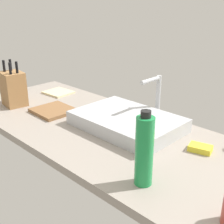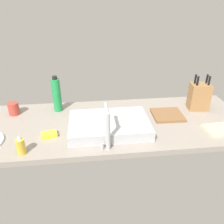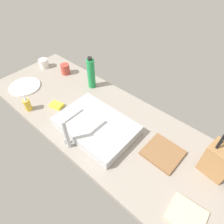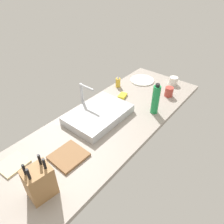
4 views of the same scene
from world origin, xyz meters
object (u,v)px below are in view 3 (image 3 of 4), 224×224
at_px(ceramic_cup, 44,63).
at_px(knife_block, 218,161).
at_px(faucet, 68,130).
at_px(soap_bottle, 27,104).
at_px(water_bottle, 91,73).
at_px(dish_sponge, 57,105).
at_px(dinner_plate, 25,86).
at_px(dish_towel, 186,215).
at_px(sink_basin, 96,126).
at_px(cutting_board, 163,153).
at_px(coffee_mug, 65,69).

bearing_deg(ceramic_cup, knife_block, 179.98).
distance_m(faucet, soap_bottle, 0.47).
bearing_deg(water_bottle, dish_sponge, 85.97).
bearing_deg(ceramic_cup, dinner_plate, 114.75).
relative_size(water_bottle, dish_towel, 1.59).
bearing_deg(sink_basin, dinner_plate, 5.22).
xyz_separation_m(water_bottle, ceramic_cup, (0.53, 0.09, -0.08)).
xyz_separation_m(knife_block, ceramic_cup, (1.55, -0.00, -0.06)).
xyz_separation_m(cutting_board, dish_sponge, (0.79, 0.16, 0.00)).
relative_size(knife_block, dish_sponge, 2.84).
distance_m(sink_basin, soap_bottle, 0.52).
height_order(faucet, cutting_board, faucet).
bearing_deg(cutting_board, water_bottle, -13.00).
bearing_deg(knife_block, dish_sponge, 21.45).
relative_size(sink_basin, cutting_board, 2.41).
bearing_deg(coffee_mug, faucet, 143.37).
relative_size(dinner_plate, dish_towel, 1.48).
distance_m(sink_basin, ceramic_cup, 0.90).
height_order(faucet, dish_sponge, faucet).
distance_m(cutting_board, coffee_mug, 1.08).
height_order(water_bottle, dish_towel, water_bottle).
height_order(sink_basin, knife_block, knife_block).
xyz_separation_m(knife_block, dinner_plate, (1.42, 0.28, -0.09)).
xyz_separation_m(dinner_plate, dish_sponge, (-0.38, -0.03, 0.01)).
relative_size(cutting_board, soap_bottle, 1.76).
distance_m(soap_bottle, dish_towel, 1.17).
distance_m(water_bottle, dinner_plate, 0.56).
relative_size(cutting_board, water_bottle, 0.78).
height_order(knife_block, ceramic_cup, knife_block).
relative_size(soap_bottle, dish_towel, 0.71).
distance_m(knife_block, cutting_board, 0.28).
bearing_deg(knife_block, soap_bottle, 26.85).
distance_m(water_bottle, coffee_mug, 0.31).
bearing_deg(soap_bottle, dinner_plate, -25.00).
xyz_separation_m(knife_block, dish_towel, (-0.00, 0.30, -0.09)).
bearing_deg(cutting_board, dinner_plate, 9.38).
height_order(water_bottle, coffee_mug, water_bottle).
bearing_deg(dish_towel, water_bottle, -21.14).
relative_size(soap_bottle, water_bottle, 0.45).
distance_m(dish_towel, coffee_mug, 1.37).
bearing_deg(soap_bottle, water_bottle, -106.86).
xyz_separation_m(faucet, knife_block, (-0.70, -0.39, -0.04)).
height_order(sink_basin, cutting_board, sink_basin).
relative_size(knife_block, coffee_mug, 2.93).
bearing_deg(dinner_plate, ceramic_cup, -65.25).
xyz_separation_m(sink_basin, soap_bottle, (0.49, 0.19, 0.02)).
xyz_separation_m(sink_basin, knife_block, (-0.68, -0.21, 0.07)).
distance_m(sink_basin, coffee_mug, 0.70).
bearing_deg(cutting_board, coffee_mug, -8.15).
distance_m(sink_basin, dish_towel, 0.68).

